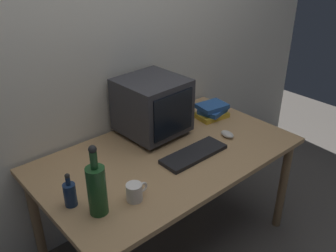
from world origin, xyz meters
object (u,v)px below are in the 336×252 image
keyboard (194,154)px  bottle_tall (97,188)px  book_stack (212,111)px  computer_mouse (227,134)px  mug (135,192)px  bottle_short (70,194)px  crt_monitor (152,106)px

keyboard → bottle_tall: bearing=-175.2°
bottle_tall → book_stack: bottle_tall is taller
book_stack → computer_mouse: bearing=-117.6°
keyboard → computer_mouse: size_ratio=4.20×
bottle_tall → computer_mouse: bearing=4.2°
book_stack → mug: book_stack is taller
bottle_short → mug: bearing=-34.0°
crt_monitor → computer_mouse: (0.33, -0.35, -0.17)m
keyboard → bottle_tall: size_ratio=1.16×
book_stack → mug: bearing=-158.8°
keyboard → mug: bearing=-169.2°
keyboard → bottle_short: 0.76m
computer_mouse → book_stack: bearing=67.7°
computer_mouse → book_stack: (0.14, 0.26, 0.03)m
keyboard → computer_mouse: bearing=3.7°
keyboard → book_stack: 0.53m
bottle_tall → book_stack: bearing=16.3°
keyboard → mug: 0.51m
keyboard → book_stack: size_ratio=1.83×
keyboard → computer_mouse: computer_mouse is taller
crt_monitor → book_stack: bearing=-11.5°
crt_monitor → book_stack: crt_monitor is taller
bottle_tall → mug: size_ratio=3.01×
crt_monitor → keyboard: size_ratio=0.96×
crt_monitor → computer_mouse: size_ratio=4.02×
bottle_short → book_stack: size_ratio=0.78×
bottle_tall → book_stack: size_ratio=1.57×
computer_mouse → bottle_short: 1.07m
computer_mouse → bottle_tall: (-1.00, -0.07, 0.12)m
computer_mouse → crt_monitor: bearing=138.2°
keyboard → book_stack: (0.46, 0.28, 0.04)m
mug → bottle_tall: bearing=168.0°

